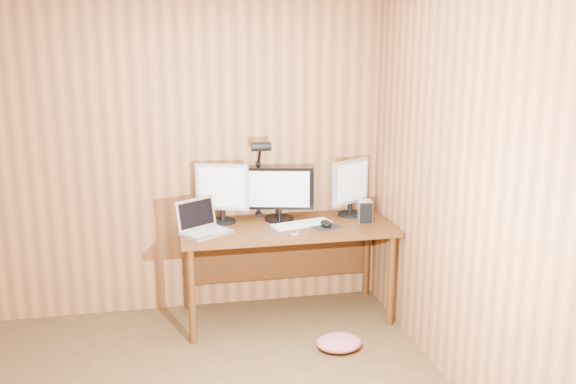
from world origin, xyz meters
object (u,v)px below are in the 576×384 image
object	(u,v)px
desk	(285,238)
speaker	(361,211)
keyboard	(301,224)
monitor_center	(279,193)
laptop	(202,225)
monitor_left	(222,191)
desk_lamp	(260,168)
phone	(294,232)
monitor_right	(351,186)
mouse	(326,224)
hard_drive	(365,211)

from	to	relation	value
desk	speaker	distance (m)	0.63
keyboard	monitor_center	bearing A→B (deg)	112.82
laptop	keyboard	xyz separation A→B (m)	(0.75, 0.04, -0.05)
monitor_left	desk_lamp	bearing A→B (deg)	30.82
phone	keyboard	bearing A→B (deg)	63.08
monitor_right	laptop	distance (m)	1.23
monitor_left	mouse	bearing A→B (deg)	-0.89
monitor_center	mouse	distance (m)	0.44
mouse	speaker	xyz separation A→B (m)	(0.33, 0.16, 0.04)
speaker	hard_drive	bearing A→B (deg)	-83.40
keyboard	speaker	xyz separation A→B (m)	(0.50, 0.08, 0.05)
keyboard	phone	distance (m)	0.21
monitor_left	monitor_right	world-z (taller)	monitor_left
hard_drive	desk_lamp	world-z (taller)	desk_lamp
phone	monitor_left	bearing A→B (deg)	142.46
laptop	speaker	bearing A→B (deg)	-28.38
monitor_center	speaker	size ratio (longest dim) A/B	4.09
desk	speaker	xyz separation A→B (m)	(0.61, -0.01, 0.19)
laptop	keyboard	distance (m)	0.75
monitor_left	speaker	world-z (taller)	monitor_left
monitor_center	speaker	bearing A→B (deg)	4.90
desk	monitor_left	distance (m)	0.60
desk	laptop	xyz separation A→B (m)	(-0.64, -0.13, 0.18)
hard_drive	monitor_center	bearing A→B (deg)	177.54
phone	desk_lamp	bearing A→B (deg)	112.50
monitor_center	desk	bearing A→B (deg)	-56.94
desk	keyboard	distance (m)	0.20
monitor_center	mouse	world-z (taller)	monitor_center
keyboard	desk_lamp	size ratio (longest dim) A/B	0.73
mouse	desk_lamp	world-z (taller)	desk_lamp
desk	monitor_center	xyz separation A→B (m)	(-0.03, 0.08, 0.34)
monitor_center	laptop	bearing A→B (deg)	-147.96
monitor_left	laptop	distance (m)	0.34
speaker	desk_lamp	bearing A→B (deg)	167.76
phone	monitor_center	bearing A→B (deg)	96.78
desk_lamp	phone	bearing A→B (deg)	-86.45
laptop	mouse	distance (m)	0.92
monitor_center	monitor_left	world-z (taller)	monitor_left
monitor_right	hard_drive	bearing A→B (deg)	-104.35
speaker	desk_lamp	xyz separation A→B (m)	(-0.77, 0.17, 0.34)
monitor_left	speaker	size ratio (longest dim) A/B	3.58
laptop	desk_lamp	bearing A→B (deg)	-2.71
monitor_right	mouse	bearing A→B (deg)	-168.55
hard_drive	desk_lamp	xyz separation A→B (m)	(-0.78, 0.24, 0.32)
monitor_left	mouse	size ratio (longest dim) A/B	3.74
desk	monitor_right	bearing A→B (deg)	9.97
hard_drive	laptop	bearing A→B (deg)	-166.09
monitor_center	hard_drive	world-z (taller)	monitor_center
monitor_center	monitor_left	distance (m)	0.44
laptop	desk	bearing A→B (deg)	-22.13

